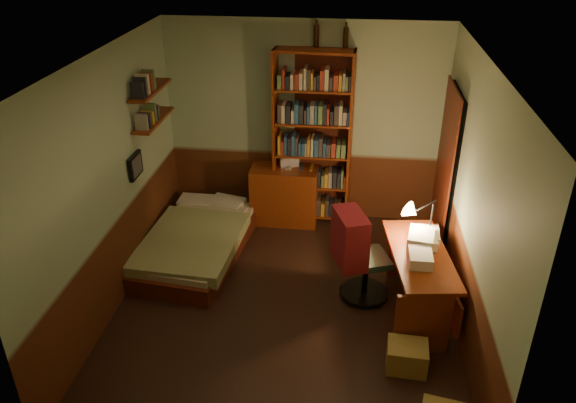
# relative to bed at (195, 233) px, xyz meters

# --- Properties ---
(floor) EXTENTS (3.50, 4.00, 0.02)m
(floor) POSITION_rel_bed_xyz_m (1.19, -0.84, -0.29)
(floor) COLOR black
(floor) RESTS_ON ground
(ceiling) EXTENTS (3.50, 4.00, 0.02)m
(ceiling) POSITION_rel_bed_xyz_m (1.19, -0.84, 2.33)
(ceiling) COLOR silver
(ceiling) RESTS_ON wall_back
(wall_back) EXTENTS (3.50, 0.02, 2.60)m
(wall_back) POSITION_rel_bed_xyz_m (1.19, 1.17, 1.02)
(wall_back) COLOR #91A984
(wall_back) RESTS_ON ground
(wall_left) EXTENTS (0.02, 4.00, 2.60)m
(wall_left) POSITION_rel_bed_xyz_m (-0.57, -0.84, 1.02)
(wall_left) COLOR #91A984
(wall_left) RESTS_ON ground
(wall_right) EXTENTS (0.02, 4.00, 2.60)m
(wall_right) POSITION_rel_bed_xyz_m (2.95, -0.84, 1.02)
(wall_right) COLOR #91A984
(wall_right) RESTS_ON ground
(wall_front) EXTENTS (3.50, 0.02, 2.60)m
(wall_front) POSITION_rel_bed_xyz_m (1.19, -2.85, 1.02)
(wall_front) COLOR #91A984
(wall_front) RESTS_ON ground
(doorway) EXTENTS (0.06, 0.90, 2.00)m
(doorway) POSITION_rel_bed_xyz_m (2.91, 0.46, 0.72)
(doorway) COLOR black
(doorway) RESTS_ON ground
(door_trim) EXTENTS (0.02, 0.98, 2.08)m
(door_trim) POSITION_rel_bed_xyz_m (2.88, 0.46, 0.72)
(door_trim) COLOR #46180C
(door_trim) RESTS_ON ground
(bed) EXTENTS (1.24, 2.01, 0.57)m
(bed) POSITION_rel_bed_xyz_m (0.00, 0.00, 0.00)
(bed) COLOR #7B8D58
(bed) RESTS_ON ground
(dresser) EXTENTS (0.87, 0.44, 0.77)m
(dresser) POSITION_rel_bed_xyz_m (0.96, 0.93, 0.10)
(dresser) COLOR maroon
(dresser) RESTS_ON ground
(mini_stereo) EXTENTS (0.30, 0.27, 0.13)m
(mini_stereo) POSITION_rel_bed_xyz_m (0.99, 1.05, 0.55)
(mini_stereo) COLOR #B2B2B7
(mini_stereo) RESTS_ON dresser
(bookshelf) EXTENTS (1.00, 0.37, 2.28)m
(bookshelf) POSITION_rel_bed_xyz_m (1.31, 1.01, 0.85)
(bookshelf) COLOR maroon
(bookshelf) RESTS_ON ground
(bottle_left) EXTENTS (0.08, 0.08, 0.26)m
(bottle_left) POSITION_rel_bed_xyz_m (1.32, 1.12, 2.12)
(bottle_left) COLOR black
(bottle_left) RESTS_ON bookshelf
(bottle_right) EXTENTS (0.08, 0.08, 0.24)m
(bottle_right) POSITION_rel_bed_xyz_m (1.67, 1.12, 2.11)
(bottle_right) COLOR black
(bottle_right) RESTS_ON bookshelf
(desk) EXTENTS (0.72, 1.38, 0.71)m
(desk) POSITION_rel_bed_xyz_m (2.54, -0.78, 0.07)
(desk) COLOR maroon
(desk) RESTS_ON ground
(paper_stack) EXTENTS (0.31, 0.38, 0.14)m
(paper_stack) POSITION_rel_bed_xyz_m (2.55, -0.62, 0.49)
(paper_stack) COLOR silver
(paper_stack) RESTS_ON desk
(desk_lamp) EXTENTS (0.20, 0.20, 0.60)m
(desk_lamp) POSITION_rel_bed_xyz_m (2.67, -0.39, 0.72)
(desk_lamp) COLOR black
(desk_lamp) RESTS_ON desk
(office_chair) EXTENTS (0.56, 0.53, 0.91)m
(office_chair) POSITION_rel_bed_xyz_m (2.02, -0.59, 0.17)
(office_chair) COLOR #32573E
(office_chair) RESTS_ON ground
(red_jacket) EXTENTS (0.40, 0.54, 0.57)m
(red_jacket) POSITION_rel_bed_xyz_m (1.80, -0.79, 0.91)
(red_jacket) COLOR #A31E27
(red_jacket) RESTS_ON office_chair
(wall_shelf_lower) EXTENTS (0.20, 0.90, 0.03)m
(wall_shelf_lower) POSITION_rel_bed_xyz_m (-0.45, 0.26, 1.32)
(wall_shelf_lower) COLOR maroon
(wall_shelf_lower) RESTS_ON wall_left
(wall_shelf_upper) EXTENTS (0.20, 0.90, 0.03)m
(wall_shelf_upper) POSITION_rel_bed_xyz_m (-0.45, 0.26, 1.67)
(wall_shelf_upper) COLOR maroon
(wall_shelf_upper) RESTS_ON wall_left
(framed_picture) EXTENTS (0.04, 0.32, 0.26)m
(framed_picture) POSITION_rel_bed_xyz_m (-0.53, -0.24, 0.97)
(framed_picture) COLOR black
(framed_picture) RESTS_ON wall_left
(cardboard_box_b) EXTENTS (0.38, 0.32, 0.26)m
(cardboard_box_b) POSITION_rel_bed_xyz_m (2.41, -1.64, -0.16)
(cardboard_box_b) COLOR #A58A43
(cardboard_box_b) RESTS_ON ground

